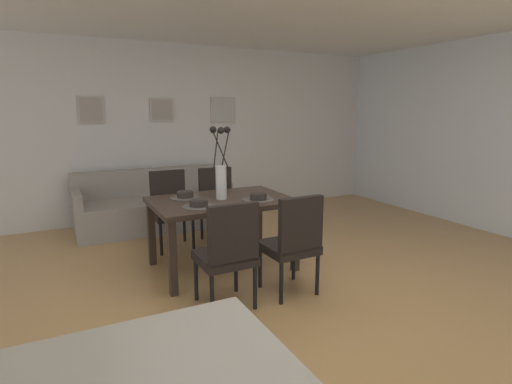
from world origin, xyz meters
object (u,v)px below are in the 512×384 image
dining_chair_near_right (171,205)px  framed_picture_left (91,110)px  dining_chair_far_right (218,201)px  bowl_near_left (199,202)px  dining_table (222,207)px  framed_picture_center (162,110)px  centerpiece_vase (221,172)px  bowl_near_right (185,194)px  bowl_far_left (258,196)px  framed_picture_right (223,110)px  dining_chair_far_left (293,240)px  dining_chair_near_left (228,250)px  sofa (153,208)px

dining_chair_near_right → framed_picture_left: 1.93m
dining_chair_far_right → framed_picture_left: bearing=131.4°
bowl_near_left → dining_chair_near_right: bearing=89.0°
dining_table → dining_chair_far_right: 0.93m
dining_table → framed_picture_center: 2.52m
centerpiece_vase → bowl_near_right: (-0.32, 0.21, -0.24)m
bowl_near_left → bowl_far_left: same height
centerpiece_vase → framed_picture_right: (0.98, 2.31, 0.61)m
dining_chair_near_right → bowl_near_right: (-0.02, -0.69, 0.27)m
dining_chair_far_right → dining_chair_far_left: bearing=-89.3°
dining_chair_far_left → bowl_near_left: bearing=133.7°
bowl_near_right → framed_picture_center: (0.32, 2.10, 0.85)m
dining_table → framed_picture_center: (-0.00, 2.32, 0.98)m
dining_chair_far_left → bowl_near_right: (-0.64, 1.09, 0.27)m
dining_chair_far_right → bowl_far_left: bearing=-89.2°
framed_picture_right → framed_picture_center: bearing=180.0°
centerpiece_vase → framed_picture_right: bearing=67.1°
dining_table → dining_chair_far_right: (0.30, 0.86, -0.14)m
framed_picture_left → framed_picture_center: 0.98m
dining_chair_far_left → bowl_near_left: (-0.64, 0.67, 0.27)m
dining_chair_near_left → dining_chair_far_right: bearing=71.0°
dining_chair_near_left → dining_chair_far_left: bearing=-1.4°
bowl_near_left → framed_picture_right: 2.97m
sofa → dining_chair_near_left: bearing=-89.8°
framed_picture_center → sofa: bearing=-122.3°
dining_chair_near_right → bowl_near_right: 0.74m
dining_chair_near_left → bowl_near_left: 0.70m
dining_table → dining_chair_far_left: size_ratio=1.52×
dining_chair_near_right → bowl_near_left: 1.15m
centerpiece_vase → framed_picture_center: framed_picture_center is taller
dining_chair_far_left → framed_picture_right: 3.45m
dining_chair_far_right → bowl_near_left: 1.27m
bowl_near_left → dining_table: bearing=34.2°
framed_picture_left → framed_picture_right: framed_picture_right is taller
bowl_near_left → framed_picture_center: bearing=82.9°
dining_table → dining_chair_near_right: bearing=108.1°
bowl_near_left → framed_picture_center: framed_picture_center is taller
dining_chair_far_right → bowl_near_left: size_ratio=5.41×
dining_chair_near_right → framed_picture_right: bearing=47.9°
dining_table → bowl_near_left: size_ratio=8.24×
centerpiece_vase → dining_chair_far_left: bearing=-70.1°
framed_picture_center → dining_chair_far_right: bearing=-78.3°
framed_picture_center → dining_chair_near_right: bearing=-101.8°
dining_table → dining_chair_far_left: dining_chair_far_left is taller
dining_chair_near_left → dining_table: bearing=71.1°
dining_chair_far_left → framed_picture_right: framed_picture_right is taller
dining_chair_near_right → framed_picture_center: size_ratio=2.60×
dining_chair_near_left → framed_picture_left: 3.44m
bowl_far_left → framed_picture_center: 2.69m
dining_chair_near_right → bowl_near_left: size_ratio=5.41×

